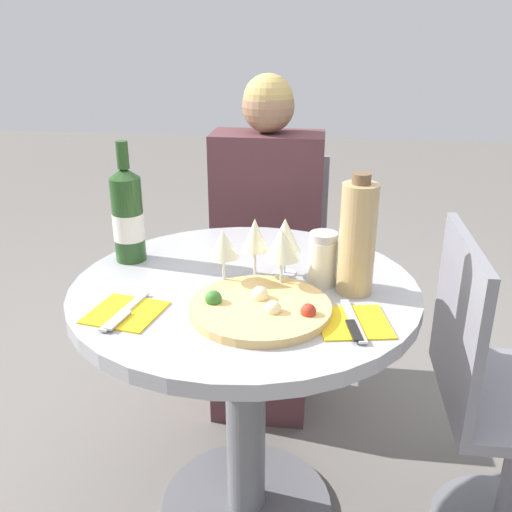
{
  "coord_description": "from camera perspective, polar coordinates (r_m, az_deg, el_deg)",
  "views": [
    {
      "loc": [
        0.19,
        -1.27,
        1.32
      ],
      "look_at": [
        0.04,
        -0.06,
        0.83
      ],
      "focal_mm": 40.0,
      "sensor_mm": 36.0,
      "label": 1
    }
  ],
  "objects": [
    {
      "name": "wine_glass_front_left",
      "position": [
        1.35,
        -3.3,
        1.08
      ],
      "size": [
        0.07,
        0.07,
        0.15
      ],
      "color": "silver",
      "rests_on": "dining_table"
    },
    {
      "name": "place_setting_left",
      "position": [
        1.3,
        -12.98,
        -5.55
      ],
      "size": [
        0.18,
        0.19,
        0.01
      ],
      "color": "gold",
      "rests_on": "dining_table"
    },
    {
      "name": "sugar_shaker",
      "position": [
        1.4,
        6.68,
        -0.28
      ],
      "size": [
        0.07,
        0.07,
        0.13
      ],
      "color": "silver",
      "rests_on": "dining_table"
    },
    {
      "name": "pizza_large",
      "position": [
        1.27,
        0.41,
        -5.2
      ],
      "size": [
        0.32,
        0.32,
        0.05
      ],
      "color": "#DBB26B",
      "rests_on": "dining_table"
    },
    {
      "name": "wine_bottle",
      "position": [
        1.55,
        -12.7,
        3.97
      ],
      "size": [
        0.08,
        0.08,
        0.32
      ],
      "color": "#23471E",
      "rests_on": "dining_table"
    },
    {
      "name": "wine_glass_center",
      "position": [
        1.39,
        -0.11,
        2.0
      ],
      "size": [
        0.06,
        0.06,
        0.16
      ],
      "color": "silver",
      "rests_on": "dining_table"
    },
    {
      "name": "tall_carafe",
      "position": [
        1.34,
        10.1,
        1.76
      ],
      "size": [
        0.09,
        0.09,
        0.29
      ],
      "color": "tan",
      "rests_on": "dining_table"
    },
    {
      "name": "seated_diner",
      "position": [
        2.05,
        0.88,
        -0.95
      ],
      "size": [
        0.39,
        0.42,
        1.17
      ],
      "rotation": [
        0.0,
        0.0,
        3.14
      ],
      "color": "#512D33",
      "rests_on": "ground_plane"
    },
    {
      "name": "place_setting_right",
      "position": [
        1.24,
        9.69,
        -6.57
      ],
      "size": [
        0.17,
        0.19,
        0.01
      ],
      "color": "gold",
      "rests_on": "dining_table"
    },
    {
      "name": "chair_behind_diner",
      "position": [
        2.22,
        1.27,
        -1.75
      ],
      "size": [
        0.43,
        0.43,
        0.86
      ],
      "rotation": [
        0.0,
        0.0,
        3.14
      ],
      "color": "slate",
      "rests_on": "ground_plane"
    },
    {
      "name": "dining_table",
      "position": [
        1.5,
        -1.08,
        -9.35
      ],
      "size": [
        0.86,
        0.86,
        0.73
      ],
      "color": "slate",
      "rests_on": "ground_plane"
    },
    {
      "name": "ground_plane",
      "position": [
        1.84,
        -0.95,
        -23.8
      ],
      "size": [
        12.0,
        12.0,
        0.0
      ],
      "primitive_type": "plane",
      "color": "slate",
      "rests_on": "ground"
    },
    {
      "name": "chair_empty_side",
      "position": [
        1.63,
        23.39,
        -13.28
      ],
      "size": [
        0.43,
        0.43,
        0.86
      ],
      "rotation": [
        0.0,
        0.0,
        -1.57
      ],
      "color": "slate",
      "rests_on": "ground_plane"
    },
    {
      "name": "wine_glass_front_right",
      "position": [
        1.34,
        2.6,
        1.04
      ],
      "size": [
        0.08,
        0.08,
        0.15
      ],
      "color": "silver",
      "rests_on": "dining_table"
    },
    {
      "name": "wine_glass_back_right",
      "position": [
        1.43,
        2.91,
        2.07
      ],
      "size": [
        0.08,
        0.08,
        0.15
      ],
      "color": "silver",
      "rests_on": "dining_table"
    }
  ]
}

